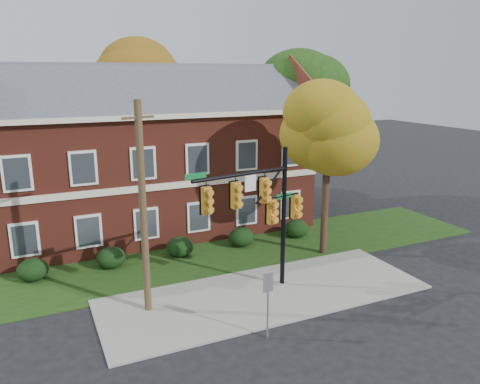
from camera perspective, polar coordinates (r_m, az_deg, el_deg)
name	(u,v)px	position (r m, az deg, el deg)	size (l,w,h in m)	color
ground	(277,305)	(19.78, 4.50, -13.56)	(120.00, 120.00, 0.00)	black
sidewalk	(265,294)	(20.54, 3.12, -12.29)	(14.00, 5.00, 0.08)	gray
grass_strip	(221,254)	(24.69, -2.33, -7.62)	(30.00, 6.00, 0.04)	#193811
apartment_building	(151,147)	(28.29, -10.84, 5.41)	(18.80, 8.80, 9.74)	maroon
hedge_far_left	(33,270)	(23.58, -23.96, -8.67)	(1.40, 1.26, 1.05)	black
hedge_left	(111,258)	(23.79, -15.46, -7.72)	(1.40, 1.26, 1.05)	black
hedge_center	(180,247)	(24.50, -7.33, -6.64)	(1.40, 1.26, 1.05)	black
hedge_right	(241,237)	(25.67, 0.17, -5.53)	(1.40, 1.26, 1.05)	black
hedge_far_right	(296,229)	(27.24, 6.89, -4.45)	(1.40, 1.26, 1.05)	black
tree_near_right	(334,127)	(23.73, 11.39, 7.82)	(4.50, 4.25, 8.58)	black
tree_right_rear	(307,90)	(33.31, 8.17, 12.24)	(6.30, 5.95, 10.62)	black
tree_far_rear	(140,79)	(35.91, -12.15, 13.36)	(6.84, 6.46, 11.52)	black
traffic_signal	(263,206)	(19.34, 2.84, -1.75)	(5.54, 1.19, 6.27)	gray
utility_pole	(143,210)	(18.05, -11.73, -2.11)	(1.25, 0.52, 8.33)	#463720
sign_post	(268,294)	(16.80, 3.43, -12.36)	(0.36, 0.07, 2.50)	slate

